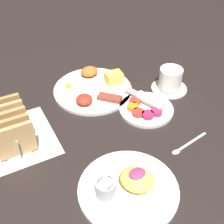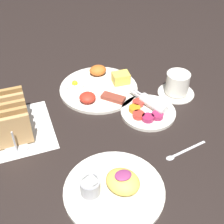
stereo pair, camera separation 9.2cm
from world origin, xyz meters
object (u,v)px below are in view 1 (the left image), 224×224
object	(u,v)px
plate_breakfast	(93,88)
plate_condiments	(146,107)
coffee_cup	(170,80)
toast_rack	(10,127)
plate_foreground	(128,187)

from	to	relation	value
plate_breakfast	plate_condiments	xyz separation A→B (m)	(0.10, -0.17, 0.00)
plate_breakfast	plate_condiments	size ratio (longest dim) A/B	1.41
plate_breakfast	coffee_cup	bearing A→B (deg)	-25.58
plate_breakfast	toast_rack	xyz separation A→B (m)	(-0.30, -0.11, 0.04)
toast_rack	coffee_cup	world-z (taller)	toast_rack
plate_foreground	toast_rack	size ratio (longest dim) A/B	1.34
plate_condiments	toast_rack	bearing A→B (deg)	171.54
plate_breakfast	plate_condiments	bearing A→B (deg)	-59.49
plate_breakfast	toast_rack	size ratio (longest dim) A/B	1.45
toast_rack	plate_breakfast	bearing A→B (deg)	20.69
plate_condiments	toast_rack	distance (m)	0.40
plate_condiments	plate_foreground	world-z (taller)	plate_foreground
plate_breakfast	toast_rack	bearing A→B (deg)	-159.31
toast_rack	coffee_cup	xyz separation A→B (m)	(0.53, 0.00, -0.02)
plate_foreground	coffee_cup	bearing A→B (deg)	41.65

